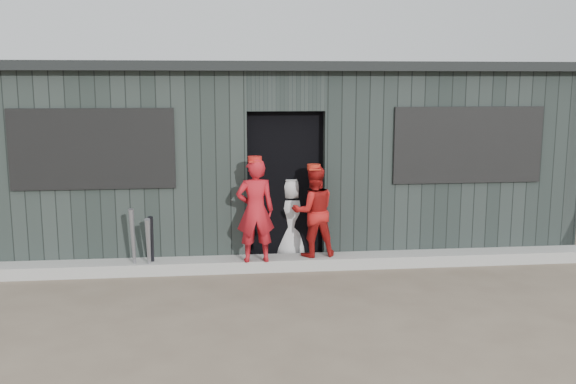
{
  "coord_description": "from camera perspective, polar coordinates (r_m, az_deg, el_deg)",
  "views": [
    {
      "loc": [
        -0.87,
        -6.09,
        2.36
      ],
      "look_at": [
        0.0,
        1.8,
        1.0
      ],
      "focal_mm": 40.0,
      "sensor_mm": 36.0,
      "label": 1
    }
  ],
  "objects": [
    {
      "name": "bat_left",
      "position": [
        8.03,
        -12.29,
        -4.79
      ],
      "size": [
        0.09,
        0.31,
        0.76
      ],
      "primitive_type": "cone",
      "rotation": [
        0.32,
        0.0,
        0.09
      ],
      "color": "gray",
      "rests_on": "ground"
    },
    {
      "name": "bat_mid",
      "position": [
        8.09,
        -13.6,
        -4.36
      ],
      "size": [
        0.08,
        0.2,
        0.86
      ],
      "primitive_type": "cone",
      "rotation": [
        0.16,
        0.0,
        -0.04
      ],
      "color": "gray",
      "rests_on": "ground"
    },
    {
      "name": "player_grey_back",
      "position": [
        8.58,
        0.22,
        -2.36
      ],
      "size": [
        0.59,
        0.42,
        1.13
      ],
      "primitive_type": "imported",
      "rotation": [
        0.0,
        0.0,
        3.03
      ],
      "color": "silver",
      "rests_on": "ground"
    },
    {
      "name": "curb",
      "position": [
        8.28,
        -0.02,
        -6.3
      ],
      "size": [
        8.0,
        0.36,
        0.15
      ],
      "primitive_type": "cube",
      "color": "#979792",
      "rests_on": "ground"
    },
    {
      "name": "ground",
      "position": [
        6.59,
        1.76,
        -11.27
      ],
      "size": [
        80.0,
        80.0,
        0.0
      ],
      "primitive_type": "plane",
      "color": "brown",
      "rests_on": "ground"
    },
    {
      "name": "bat_right",
      "position": [
        8.12,
        -12.01,
        -4.62
      ],
      "size": [
        0.07,
        0.26,
        0.76
      ],
      "primitive_type": "cone",
      "rotation": [
        0.26,
        0.0,
        0.02
      ],
      "color": "black",
      "rests_on": "ground"
    },
    {
      "name": "player_red_left",
      "position": [
        7.93,
        -2.93,
        -1.65
      ],
      "size": [
        0.49,
        0.33,
        1.3
      ],
      "primitive_type": "imported",
      "rotation": [
        0.0,
        0.0,
        3.19
      ],
      "color": "#B1151F",
      "rests_on": "curb"
    },
    {
      "name": "dugout",
      "position": [
        9.69,
        -1.11,
        3.36
      ],
      "size": [
        8.3,
        3.3,
        2.62
      ],
      "color": "black",
      "rests_on": "ground"
    },
    {
      "name": "player_red_right",
      "position": [
        8.2,
        2.28,
        -1.73
      ],
      "size": [
        0.61,
        0.5,
        1.16
      ],
      "primitive_type": "imported",
      "rotation": [
        0.0,
        0.0,
        3.25
      ],
      "color": "#A61614",
      "rests_on": "curb"
    }
  ]
}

